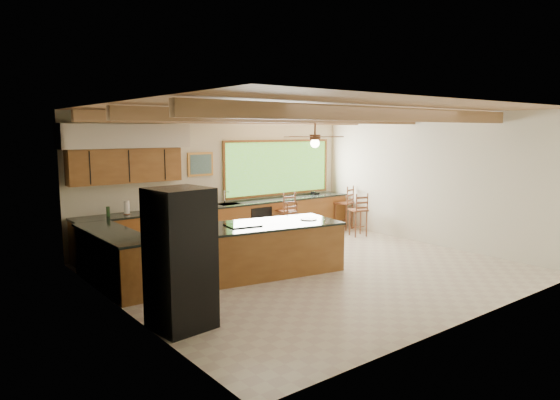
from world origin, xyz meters
TOP-DOWN VIEW (x-y plane):
  - ground at (0.00, 0.00)m, footprint 7.20×7.20m
  - room_shell at (-0.17, 0.65)m, footprint 7.27×6.54m
  - counter_run at (-0.82, 2.52)m, footprint 7.12×3.10m
  - island at (-0.73, 0.40)m, footprint 2.80×1.67m
  - refrigerator at (-3.22, -1.03)m, footprint 0.80×0.78m
  - bar_stool_a at (1.30, 2.39)m, footprint 0.43×0.43m
  - bar_stool_b at (0.67, 1.54)m, footprint 0.42×0.42m
  - bar_stool_c at (2.95, 1.54)m, footprint 0.49×0.49m
  - bar_stool_d at (3.30, 2.39)m, footprint 0.52×0.52m

SIDE VIEW (x-z plane):
  - ground at x=0.00m, z-range 0.00..0.00m
  - island at x=-0.73m, z-range -0.01..0.93m
  - counter_run at x=-0.82m, z-range -0.15..1.07m
  - bar_stool_b at x=0.67m, z-range 0.10..1.15m
  - bar_stool_c at x=2.95m, z-range 0.10..1.19m
  - bar_stool_a at x=1.30m, z-range 0.11..1.25m
  - bar_stool_d at x=3.30m, z-range 0.11..1.28m
  - refrigerator at x=-3.22m, z-range 0.00..1.87m
  - room_shell at x=-0.17m, z-range 0.70..3.72m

